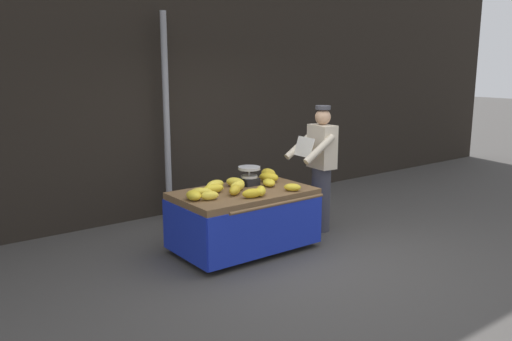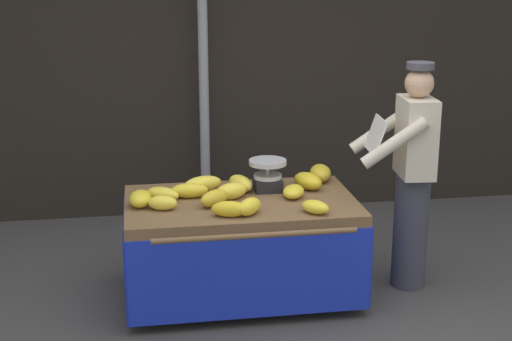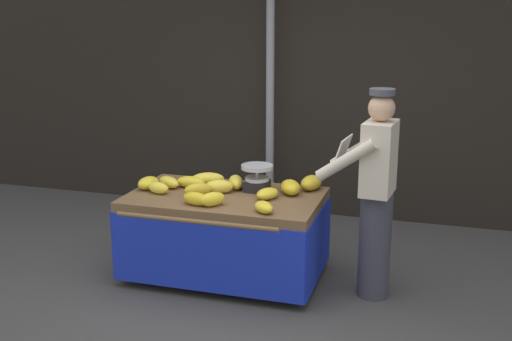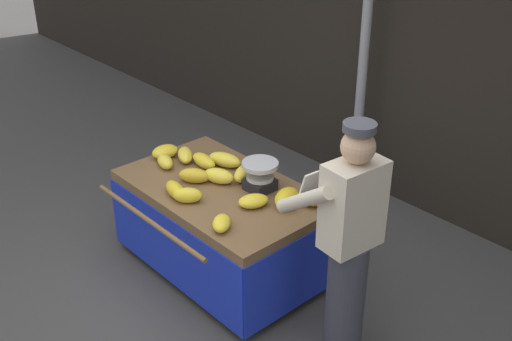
{
  "view_description": "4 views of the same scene",
  "coord_description": "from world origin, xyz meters",
  "px_view_note": "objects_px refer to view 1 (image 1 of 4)",
  "views": [
    {
      "loc": [
        -3.89,
        -4.3,
        2.26
      ],
      "look_at": [
        -0.06,
        0.77,
        0.95
      ],
      "focal_mm": 36.6,
      "sensor_mm": 36.0,
      "label": 1
    },
    {
      "loc": [
        -1.02,
        -4.31,
        2.41
      ],
      "look_at": [
        -0.19,
        0.79,
        0.93
      ],
      "focal_mm": 51.79,
      "sensor_mm": 36.0,
      "label": 2
    },
    {
      "loc": [
        1.43,
        -4.16,
        2.29
      ],
      "look_at": [
        -0.05,
        0.71,
        0.98
      ],
      "focal_mm": 43.6,
      "sensor_mm": 36.0,
      "label": 3
    },
    {
      "loc": [
        3.02,
        -1.99,
        3.15
      ],
      "look_at": [
        0.03,
        0.72,
        1.02
      ],
      "focal_mm": 44.23,
      "sensor_mm": 36.0,
      "label": 4
    }
  ],
  "objects_px": {
    "street_pole": "(167,118)",
    "banana_bunch_7": "(213,189)",
    "banana_bunch_6": "(238,186)",
    "banana_bunch_4": "(210,196)",
    "banana_bunch_9": "(292,187)",
    "banana_bunch_2": "(269,183)",
    "banana_bunch_12": "(261,191)",
    "banana_bunch_3": "(215,185)",
    "banana_bunch_8": "(235,182)",
    "banana_bunch_10": "(269,177)",
    "weighing_scale": "(249,176)",
    "vendor_person": "(321,168)",
    "banana_bunch_11": "(194,195)",
    "banana_cart": "(244,207)",
    "banana_bunch_1": "(252,193)",
    "banana_bunch_13": "(268,173)",
    "banana_bunch_5": "(235,190)",
    "banana_bunch_0": "(201,192)"
  },
  "relations": [
    {
      "from": "banana_bunch_3",
      "to": "street_pole",
      "type": "bearing_deg",
      "value": 84.0
    },
    {
      "from": "banana_bunch_9",
      "to": "banana_bunch_12",
      "type": "height_order",
      "value": "banana_bunch_12"
    },
    {
      "from": "weighing_scale",
      "to": "banana_bunch_11",
      "type": "relative_size",
      "value": 1.22
    },
    {
      "from": "banana_bunch_12",
      "to": "banana_bunch_13",
      "type": "relative_size",
      "value": 0.81
    },
    {
      "from": "banana_bunch_2",
      "to": "banana_bunch_7",
      "type": "relative_size",
      "value": 0.83
    },
    {
      "from": "banana_bunch_6",
      "to": "banana_bunch_9",
      "type": "height_order",
      "value": "banana_bunch_6"
    },
    {
      "from": "banana_bunch_3",
      "to": "banana_bunch_10",
      "type": "relative_size",
      "value": 1.12
    },
    {
      "from": "banana_bunch_7",
      "to": "banana_bunch_9",
      "type": "distance_m",
      "value": 0.95
    },
    {
      "from": "banana_bunch_2",
      "to": "banana_bunch_10",
      "type": "distance_m",
      "value": 0.25
    },
    {
      "from": "banana_bunch_7",
      "to": "banana_bunch_10",
      "type": "xyz_separation_m",
      "value": [
        0.9,
        0.07,
        0.01
      ]
    },
    {
      "from": "banana_bunch_2",
      "to": "banana_bunch_6",
      "type": "distance_m",
      "value": 0.45
    },
    {
      "from": "banana_bunch_0",
      "to": "banana_bunch_8",
      "type": "bearing_deg",
      "value": 14.18
    },
    {
      "from": "street_pole",
      "to": "banana_bunch_7",
      "type": "xyz_separation_m",
      "value": [
        -0.27,
        -1.65,
        -0.68
      ]
    },
    {
      "from": "banana_bunch_1",
      "to": "banana_bunch_6",
      "type": "relative_size",
      "value": 0.98
    },
    {
      "from": "banana_bunch_11",
      "to": "banana_cart",
      "type": "bearing_deg",
      "value": 2.25
    },
    {
      "from": "banana_bunch_2",
      "to": "banana_bunch_7",
      "type": "bearing_deg",
      "value": 170.64
    },
    {
      "from": "banana_bunch_6",
      "to": "banana_bunch_7",
      "type": "bearing_deg",
      "value": 164.56
    },
    {
      "from": "street_pole",
      "to": "banana_bunch_6",
      "type": "bearing_deg",
      "value": -89.15
    },
    {
      "from": "street_pole",
      "to": "banana_bunch_3",
      "type": "xyz_separation_m",
      "value": [
        -0.16,
        -1.51,
        -0.67
      ]
    },
    {
      "from": "banana_bunch_6",
      "to": "banana_bunch_13",
      "type": "relative_size",
      "value": 0.93
    },
    {
      "from": "street_pole",
      "to": "banana_bunch_4",
      "type": "relative_size",
      "value": 14.61
    },
    {
      "from": "banana_bunch_8",
      "to": "weighing_scale",
      "type": "bearing_deg",
      "value": -4.81
    },
    {
      "from": "street_pole",
      "to": "weighing_scale",
      "type": "bearing_deg",
      "value": -78.38
    },
    {
      "from": "banana_bunch_6",
      "to": "banana_bunch_2",
      "type": "bearing_deg",
      "value": -5.24
    },
    {
      "from": "banana_cart",
      "to": "weighing_scale",
      "type": "xyz_separation_m",
      "value": [
        0.23,
        0.2,
        0.33
      ]
    },
    {
      "from": "banana_bunch_5",
      "to": "banana_bunch_13",
      "type": "relative_size",
      "value": 0.91
    },
    {
      "from": "banana_bunch_7",
      "to": "banana_bunch_8",
      "type": "distance_m",
      "value": 0.4
    },
    {
      "from": "banana_cart",
      "to": "banana_bunch_1",
      "type": "bearing_deg",
      "value": -109.98
    },
    {
      "from": "street_pole",
      "to": "banana_bunch_12",
      "type": "height_order",
      "value": "street_pole"
    },
    {
      "from": "banana_bunch_5",
      "to": "banana_bunch_9",
      "type": "bearing_deg",
      "value": -21.91
    },
    {
      "from": "banana_bunch_4",
      "to": "banana_bunch_13",
      "type": "xyz_separation_m",
      "value": [
        1.24,
        0.5,
        0.01
      ]
    },
    {
      "from": "vendor_person",
      "to": "banana_bunch_9",
      "type": "bearing_deg",
      "value": -155.84
    },
    {
      "from": "banana_bunch_0",
      "to": "street_pole",
      "type": "bearing_deg",
      "value": 74.69
    },
    {
      "from": "street_pole",
      "to": "banana_bunch_3",
      "type": "relative_size",
      "value": 10.06
    },
    {
      "from": "weighing_scale",
      "to": "banana_bunch_2",
      "type": "relative_size",
      "value": 1.24
    },
    {
      "from": "banana_bunch_3",
      "to": "banana_bunch_8",
      "type": "bearing_deg",
      "value": -6.68
    },
    {
      "from": "banana_bunch_4",
      "to": "banana_bunch_9",
      "type": "distance_m",
      "value": 1.05
    },
    {
      "from": "weighing_scale",
      "to": "banana_bunch_9",
      "type": "xyz_separation_m",
      "value": [
        0.23,
        -0.57,
        -0.07
      ]
    },
    {
      "from": "banana_bunch_3",
      "to": "banana_bunch_11",
      "type": "xyz_separation_m",
      "value": [
        -0.46,
        -0.28,
        -0.0
      ]
    },
    {
      "from": "banana_bunch_6",
      "to": "banana_bunch_7",
      "type": "relative_size",
      "value": 0.92
    },
    {
      "from": "banana_bunch_5",
      "to": "banana_bunch_13",
      "type": "distance_m",
      "value": 1.0
    },
    {
      "from": "banana_bunch_1",
      "to": "banana_bunch_8",
      "type": "bearing_deg",
      "value": 74.58
    },
    {
      "from": "banana_bunch_7",
      "to": "vendor_person",
      "type": "xyz_separation_m",
      "value": [
        1.64,
        -0.12,
        0.07
      ]
    },
    {
      "from": "street_pole",
      "to": "banana_bunch_7",
      "type": "height_order",
      "value": "street_pole"
    },
    {
      "from": "banana_cart",
      "to": "vendor_person",
      "type": "height_order",
      "value": "vendor_person"
    },
    {
      "from": "banana_cart",
      "to": "banana_bunch_6",
      "type": "height_order",
      "value": "banana_bunch_6"
    },
    {
      "from": "banana_bunch_3",
      "to": "vendor_person",
      "type": "distance_m",
      "value": 1.55
    },
    {
      "from": "banana_bunch_0",
      "to": "weighing_scale",
      "type": "bearing_deg",
      "value": 9.42
    },
    {
      "from": "banana_bunch_2",
      "to": "banana_bunch_4",
      "type": "distance_m",
      "value": 0.95
    },
    {
      "from": "banana_bunch_7",
      "to": "banana_bunch_5",
      "type": "bearing_deg",
      "value": -54.08
    }
  ]
}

